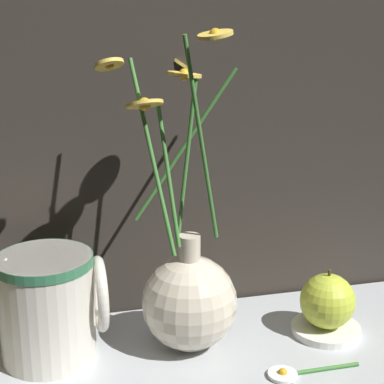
% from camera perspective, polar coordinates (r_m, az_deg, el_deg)
% --- Properties ---
extents(ground_plane, '(6.00, 6.00, 0.00)m').
position_cam_1_polar(ground_plane, '(0.86, -0.00, -14.57)').
color(ground_plane, black).
extents(shelf, '(0.90, 0.26, 0.01)m').
position_cam_1_polar(shelf, '(0.86, -0.00, -14.22)').
color(shelf, '#B2B7BC').
rests_on(shelf, ground_plane).
extents(vase_with_flowers, '(0.19, 0.22, 0.41)m').
position_cam_1_polar(vase_with_flowers, '(0.83, -0.26, -9.19)').
color(vase_with_flowers, beige).
rests_on(vase_with_flowers, shelf).
extents(ceramic_pitcher, '(0.14, 0.12, 0.15)m').
position_cam_1_polar(ceramic_pitcher, '(0.82, -12.56, -9.57)').
color(ceramic_pitcher, beige).
rests_on(ceramic_pitcher, shelf).
extents(saucer_plate, '(0.09, 0.09, 0.01)m').
position_cam_1_polar(saucer_plate, '(0.91, 11.67, -11.72)').
color(saucer_plate, white).
rests_on(saucer_plate, shelf).
extents(orange_fruit, '(0.07, 0.07, 0.08)m').
position_cam_1_polar(orange_fruit, '(0.89, 11.83, -9.34)').
color(orange_fruit, '#B7C638').
rests_on(orange_fruit, saucer_plate).
extents(loose_daisy, '(0.12, 0.04, 0.01)m').
position_cam_1_polar(loose_daisy, '(0.81, 9.01, -15.59)').
color(loose_daisy, '#3D7A33').
rests_on(loose_daisy, shelf).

